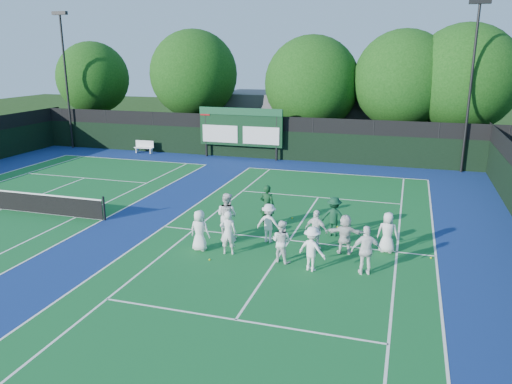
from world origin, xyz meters
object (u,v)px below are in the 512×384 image
(tennis_net, at_px, (1,199))
(coach_left, at_px, (267,205))
(scoreboard, at_px, (240,127))
(bench, at_px, (144,146))

(tennis_net, bearing_deg, coach_left, 6.64)
(scoreboard, relative_size, tennis_net, 0.53)
(bench, height_order, coach_left, coach_left)
(scoreboard, height_order, bench, scoreboard)
(scoreboard, distance_m, bench, 7.66)
(tennis_net, bearing_deg, scoreboard, 64.40)
(scoreboard, height_order, tennis_net, scoreboard)
(tennis_net, xyz_separation_m, coach_left, (12.66, 1.47, 0.41))
(scoreboard, height_order, coach_left, scoreboard)
(scoreboard, distance_m, tennis_net, 16.26)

